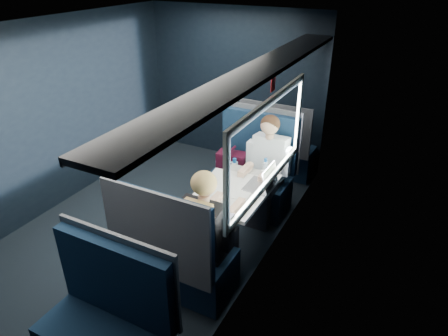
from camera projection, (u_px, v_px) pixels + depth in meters
The scene contains 13 objects.
ground at pixel (159, 221), 4.92m from camera, with size 2.80×4.20×0.01m, color black.
room_shell at pixel (150, 106), 4.22m from camera, with size 3.00×4.40×2.40m.
table at pixel (235, 195), 4.19m from camera, with size 0.62×1.00×0.74m.
seat_bay_near at pixel (251, 175), 5.07m from camera, with size 1.04×0.62×1.26m.
seat_bay_far at pixel (176, 257), 3.69m from camera, with size 1.04×0.62×1.26m.
seat_row_front at pixel (277, 149), 5.80m from camera, with size 1.04×0.51×1.16m.
seat_row_back at pixel (108, 330), 2.97m from camera, with size 1.04×0.51×1.16m.
man at pixel (266, 165), 4.69m from camera, with size 0.53×0.56×1.32m.
woman at pixel (208, 227), 3.58m from camera, with size 0.53×0.56×1.32m.
papers at pixel (226, 189), 4.14m from camera, with size 0.55×0.79×0.01m, color white.
laptop at pixel (264, 182), 4.14m from camera, with size 0.26×0.34×0.25m.
bottle_small at pixel (265, 168), 4.36m from camera, with size 0.06×0.06×0.21m.
cup at pixel (265, 174), 4.33m from camera, with size 0.07×0.07×0.09m, color white.
Camera 1 is at (2.57, -3.24, 2.86)m, focal length 32.00 mm.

